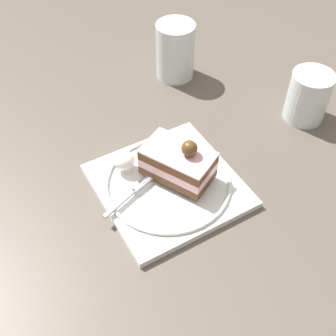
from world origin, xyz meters
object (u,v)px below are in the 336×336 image
object	(u,v)px
drink_glass_near	(175,54)
drink_glass_far	(308,98)
fork	(131,194)
cake_slice	(181,161)
whipped_cream_dollop	(124,160)
dessert_plate	(168,185)

from	to	relation	value
drink_glass_near	drink_glass_far	bearing A→B (deg)	116.38
fork	drink_glass_near	bearing A→B (deg)	-136.73
fork	drink_glass_far	xyz separation A→B (m)	(-0.37, 0.01, 0.02)
drink_glass_near	drink_glass_far	distance (m)	0.27
fork	cake_slice	bearing A→B (deg)	175.72
whipped_cream_dollop	drink_glass_far	distance (m)	0.36
cake_slice	dessert_plate	bearing A→B (deg)	5.47
dessert_plate	whipped_cream_dollop	world-z (taller)	whipped_cream_dollop
dessert_plate	fork	xyz separation A→B (m)	(0.06, -0.01, 0.01)
dessert_plate	cake_slice	bearing A→B (deg)	-174.53
whipped_cream_dollop	drink_glass_near	size ratio (longest dim) A/B	0.30
whipped_cream_dollop	drink_glass_far	size ratio (longest dim) A/B	0.37
dessert_plate	fork	size ratio (longest dim) A/B	2.17
dessert_plate	whipped_cream_dollop	distance (m)	0.08
cake_slice	fork	distance (m)	0.09
cake_slice	fork	xyz separation A→B (m)	(0.09, -0.01, -0.02)
whipped_cream_dollop	fork	world-z (taller)	whipped_cream_dollop
cake_slice	whipped_cream_dollop	bearing A→B (deg)	-42.88
cake_slice	fork	size ratio (longest dim) A/B	1.19
fork	drink_glass_far	distance (m)	0.37
whipped_cream_dollop	cake_slice	bearing A→B (deg)	137.12
dessert_plate	whipped_cream_dollop	bearing A→B (deg)	-57.70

